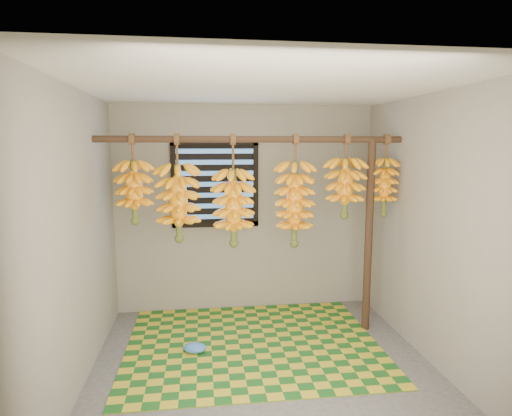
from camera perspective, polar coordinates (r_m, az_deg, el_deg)
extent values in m
cube|color=#4B4B4B|center=(3.99, 1.12, -20.83)|extent=(3.00, 3.00, 0.01)
cube|color=silver|center=(3.52, 1.24, 15.92)|extent=(3.00, 3.00, 0.01)
cube|color=gray|center=(5.03, -1.45, -0.12)|extent=(3.00, 0.01, 2.40)
cube|color=gray|center=(3.65, -22.90, -4.03)|extent=(0.01, 3.00, 2.40)
cube|color=gray|center=(4.07, 22.63, -2.79)|extent=(0.01, 3.00, 2.40)
cube|color=black|center=(4.95, -5.47, 3.19)|extent=(1.00, 0.04, 1.00)
cylinder|color=#412C1D|center=(4.18, -0.28, 9.15)|extent=(3.00, 0.06, 0.06)
cylinder|color=#412C1D|center=(4.59, 14.79, -3.76)|extent=(0.08, 0.08, 2.00)
cube|color=#1A5B1D|center=(4.42, -0.44, -17.64)|extent=(2.45, 1.97, 0.01)
ellipsoid|color=#3A7CD9|center=(4.27, -8.16, -17.98)|extent=(0.24, 0.20, 0.09)
cylinder|color=brown|center=(4.19, -16.14, 7.47)|extent=(0.02, 0.02, 0.26)
cylinder|color=#4C5923|center=(4.21, -15.94, 2.34)|extent=(0.06, 0.06, 0.55)
cylinder|color=brown|center=(4.15, -10.49, 7.38)|extent=(0.02, 0.02, 0.30)
cylinder|color=#4C5923|center=(4.18, -10.32, 0.94)|extent=(0.06, 0.06, 0.70)
cylinder|color=brown|center=(4.16, -3.08, 7.14)|extent=(0.02, 0.02, 0.35)
cylinder|color=#4C5923|center=(4.20, -3.03, 0.29)|extent=(0.07, 0.07, 0.71)
cylinder|color=brown|center=(4.25, 5.27, 7.64)|extent=(0.02, 0.02, 0.28)
cylinder|color=#4C5923|center=(4.29, 5.18, 0.78)|extent=(0.06, 0.06, 0.81)
cylinder|color=brown|center=(4.40, 11.96, 7.72)|extent=(0.02, 0.02, 0.25)
cylinder|color=#4C5923|center=(4.42, 11.81, 2.89)|extent=(0.06, 0.06, 0.56)
cylinder|color=brown|center=(4.55, 16.98, 7.60)|extent=(0.02, 0.02, 0.24)
cylinder|color=#4C5923|center=(4.57, 16.78, 2.96)|extent=(0.05, 0.05, 0.56)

